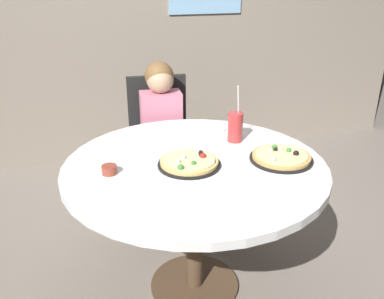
% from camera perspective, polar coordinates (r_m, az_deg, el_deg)
% --- Properties ---
extents(ground_plane, '(8.00, 8.00, 0.00)m').
position_cam_1_polar(ground_plane, '(2.40, 0.35, -18.25)').
color(ground_plane, slate).
extents(dining_table, '(1.27, 1.27, 0.75)m').
position_cam_1_polar(dining_table, '(2.02, 0.39, -4.24)').
color(dining_table, white).
rests_on(dining_table, ground_plane).
extents(chair_wooden, '(0.43, 0.43, 0.95)m').
position_cam_1_polar(chair_wooden, '(2.86, -4.49, 1.51)').
color(chair_wooden, black).
rests_on(chair_wooden, ground_plane).
extents(diner_child, '(0.28, 0.42, 1.08)m').
position_cam_1_polar(diner_child, '(2.71, -3.93, -0.82)').
color(diner_child, '#3F4766').
rests_on(diner_child, ground_plane).
extents(pizza_veggie, '(0.30, 0.30, 0.05)m').
position_cam_1_polar(pizza_veggie, '(1.95, -0.35, -1.79)').
color(pizza_veggie, black).
rests_on(pizza_veggie, dining_table).
extents(pizza_cheese, '(0.31, 0.31, 0.05)m').
position_cam_1_polar(pizza_cheese, '(2.05, 12.23, -1.02)').
color(pizza_cheese, black).
rests_on(pizza_cheese, dining_table).
extents(soda_cup, '(0.08, 0.08, 0.31)m').
position_cam_1_polar(soda_cup, '(2.22, 6.00, 3.13)').
color(soda_cup, '#B73333').
rests_on(soda_cup, dining_table).
extents(sauce_bowl, '(0.07, 0.07, 0.04)m').
position_cam_1_polar(sauce_bowl, '(1.91, -11.34, -2.79)').
color(sauce_bowl, brown).
rests_on(sauce_bowl, dining_table).
extents(plate_small, '(0.18, 0.18, 0.01)m').
position_cam_1_polar(plate_small, '(2.40, 2.57, 2.94)').
color(plate_small, white).
rests_on(plate_small, dining_table).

